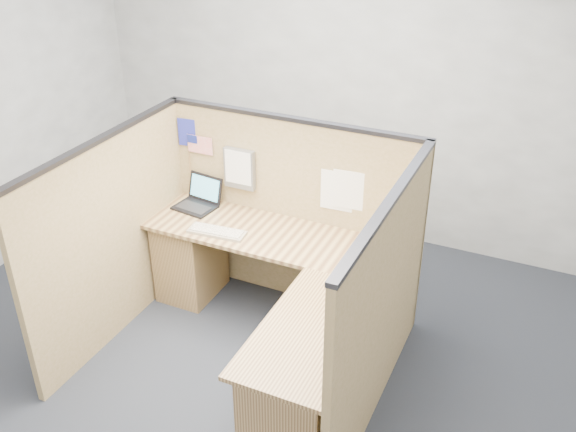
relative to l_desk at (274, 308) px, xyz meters
The scene contains 13 objects.
floor 0.52m from the l_desk, 122.80° to the right, with size 5.00×5.00×0.00m, color #1F232C.
wall_back 2.22m from the l_desk, 95.35° to the left, with size 5.00×5.00×0.00m, color gray.
cubicle_partitions 0.44m from the l_desk, 142.47° to the left, with size 2.06×1.83×1.53m.
l_desk is the anchor object (origin of this frame).
laptop 1.15m from the l_desk, 149.21° to the left, with size 0.34×0.33×0.23m.
keyboard 0.71m from the l_desk, 157.98° to the left, with size 0.44×0.18×0.03m.
mouse 0.70m from the l_desk, 22.23° to the left, with size 0.10×0.06×0.04m, color #B7B7BC.
hand_forearm 0.68m from the l_desk, ahead, with size 0.10×0.37×0.08m.
blue_poster 1.54m from the l_desk, 147.27° to the left, with size 0.17×0.00×0.22m, color navy.
american_flag 1.43m from the l_desk, 145.59° to the left, with size 0.22×0.01×0.39m.
file_holder 1.12m from the l_desk, 132.51° to the left, with size 0.25×0.05×0.32m.
paper_left 0.99m from the l_desk, 68.34° to the left, with size 0.23×0.00×0.30m, color white.
paper_right 0.95m from the l_desk, 75.08° to the left, with size 0.24×0.00×0.31m, color white.
Camera 1 is at (1.78, -2.94, 3.13)m, focal length 40.00 mm.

